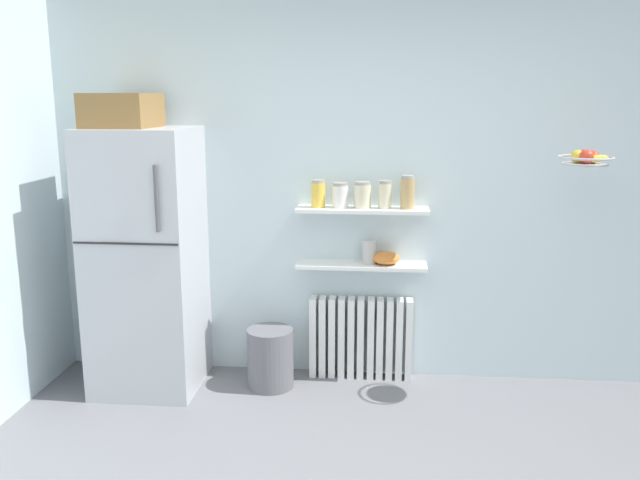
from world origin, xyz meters
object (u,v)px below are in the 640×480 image
(refrigerator, at_px, (145,254))
(storage_jar_2, at_px, (363,195))
(storage_jar_1, at_px, (340,195))
(shelf_bowl, at_px, (386,258))
(storage_jar_0, at_px, (318,194))
(radiator, at_px, (361,338))
(hanging_fruit_basket, at_px, (586,158))
(storage_jar_3, at_px, (385,195))
(vase, at_px, (369,252))
(storage_jar_4, at_px, (408,192))
(trash_bin, at_px, (270,358))

(refrigerator, relative_size, storage_jar_2, 11.14)
(storage_jar_1, relative_size, storage_jar_2, 0.95)
(shelf_bowl, bearing_deg, storage_jar_0, 180.00)
(radiator, relative_size, storage_jar_0, 3.86)
(storage_jar_1, relative_size, hanging_fruit_basket, 0.52)
(storage_jar_3, bearing_deg, vase, 180.00)
(radiator, distance_m, storage_jar_4, 1.07)
(storage_jar_1, xyz_separation_m, shelf_bowl, (0.31, -0.00, -0.42))
(storage_jar_1, relative_size, storage_jar_4, 0.76)
(storage_jar_2, distance_m, shelf_bowl, 0.45)
(storage_jar_3, distance_m, hanging_fruit_basket, 1.24)
(storage_jar_4, bearing_deg, hanging_fruit_basket, -15.93)
(storage_jar_2, bearing_deg, trash_bin, -162.63)
(radiator, bearing_deg, refrigerator, -169.94)
(vase, bearing_deg, hanging_fruit_basket, -13.00)
(vase, relative_size, hanging_fruit_basket, 0.50)
(shelf_bowl, relative_size, trash_bin, 0.46)
(storage_jar_3, xyz_separation_m, shelf_bowl, (0.01, 0.00, -0.43))
(refrigerator, relative_size, storage_jar_0, 10.59)
(storage_jar_1, height_order, vase, storage_jar_1)
(storage_jar_0, relative_size, storage_jar_3, 1.00)
(storage_jar_0, relative_size, storage_jar_1, 1.11)
(vase, xyz_separation_m, trash_bin, (-0.65, -0.19, -0.71))
(storage_jar_0, bearing_deg, storage_jar_1, 0.00)
(storage_jar_2, relative_size, vase, 1.08)
(storage_jar_4, relative_size, vase, 1.35)
(radiator, bearing_deg, storage_jar_4, -5.81)
(trash_bin, bearing_deg, storage_jar_1, 22.50)
(shelf_bowl, bearing_deg, storage_jar_2, 180.00)
(storage_jar_1, height_order, storage_jar_3, storage_jar_3)
(storage_jar_1, distance_m, shelf_bowl, 0.52)
(storage_jar_4, bearing_deg, trash_bin, -168.13)
(storage_jar_4, xyz_separation_m, trash_bin, (-0.90, -0.19, -1.12))
(storage_jar_3, bearing_deg, hanging_fruit_basket, -14.02)
(refrigerator, distance_m, storage_jar_3, 1.63)
(radiator, relative_size, storage_jar_4, 3.24)
(vase, relative_size, shelf_bowl, 0.86)
(radiator, bearing_deg, trash_bin, -160.07)
(storage_jar_2, height_order, hanging_fruit_basket, hanging_fruit_basket)
(storage_jar_2, relative_size, shelf_bowl, 0.93)
(storage_jar_0, relative_size, storage_jar_4, 0.84)
(storage_jar_1, xyz_separation_m, storage_jar_4, (0.44, -0.00, 0.03))
(storage_jar_0, relative_size, trash_bin, 0.45)
(shelf_bowl, bearing_deg, storage_jar_3, 180.00)
(radiator, xyz_separation_m, storage_jar_0, (-0.29, -0.03, 1.01))
(storage_jar_2, relative_size, storage_jar_3, 0.95)
(hanging_fruit_basket, bearing_deg, vase, 167.00)
(storage_jar_0, xyz_separation_m, hanging_fruit_basket, (1.62, -0.29, 0.28))
(refrigerator, distance_m, storage_jar_2, 1.49)
(refrigerator, distance_m, trash_bin, 1.09)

